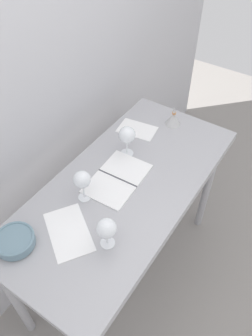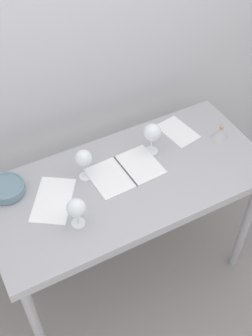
{
  "view_description": "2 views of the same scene",
  "coord_description": "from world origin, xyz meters",
  "px_view_note": "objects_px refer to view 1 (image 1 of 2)",
  "views": [
    {
      "loc": [
        -0.91,
        -0.62,
        2.15
      ],
      "look_at": [
        0.03,
        0.01,
        0.98
      ],
      "focal_mm": 35.36,
      "sensor_mm": 36.0,
      "label": 1
    },
    {
      "loc": [
        -0.66,
        -1.23,
        2.47
      ],
      "look_at": [
        -0.01,
        -0.0,
        0.98
      ],
      "focal_mm": 46.11,
      "sensor_mm": 36.0,
      "label": 2
    }
  ],
  "objects_px": {
    "open_notebook": "(117,178)",
    "tasting_bowl": "(15,241)",
    "wine_glass_near_left": "(107,229)",
    "wine_glass_far_right": "(127,136)",
    "tasting_sheet_lower": "(69,232)",
    "wine_glass_far_left": "(82,180)",
    "tasting_sheet_upper": "(137,129)",
    "decanter_funnel": "(173,119)"
  },
  "relations": [
    {
      "from": "wine_glass_far_right",
      "to": "tasting_bowl",
      "type": "distance_m",
      "value": 0.75
    },
    {
      "from": "tasting_sheet_upper",
      "to": "decanter_funnel",
      "type": "relative_size",
      "value": 1.77
    },
    {
      "from": "tasting_sheet_lower",
      "to": "decanter_funnel",
      "type": "xyz_separation_m",
      "value": [
        0.93,
        -0.02,
        0.04
      ]
    },
    {
      "from": "wine_glass_far_left",
      "to": "tasting_sheet_upper",
      "type": "bearing_deg",
      "value": 6.48
    },
    {
      "from": "wine_glass_near_left",
      "to": "tasting_sheet_upper",
      "type": "distance_m",
      "value": 0.79
    },
    {
      "from": "tasting_sheet_lower",
      "to": "tasting_sheet_upper",
      "type": "bearing_deg",
      "value": 43.08
    },
    {
      "from": "wine_glass_near_left",
      "to": "open_notebook",
      "type": "relative_size",
      "value": 0.43
    },
    {
      "from": "tasting_sheet_lower",
      "to": "tasting_bowl",
      "type": "height_order",
      "value": "tasting_bowl"
    },
    {
      "from": "tasting_sheet_lower",
      "to": "decanter_funnel",
      "type": "distance_m",
      "value": 0.94
    },
    {
      "from": "tasting_sheet_upper",
      "to": "decanter_funnel",
      "type": "bearing_deg",
      "value": -51.39
    },
    {
      "from": "wine_glass_far_right",
      "to": "wine_glass_near_left",
      "type": "bearing_deg",
      "value": -154.74
    },
    {
      "from": "wine_glass_far_right",
      "to": "decanter_funnel",
      "type": "xyz_separation_m",
      "value": [
        0.37,
        -0.09,
        -0.09
      ]
    },
    {
      "from": "wine_glass_far_left",
      "to": "wine_glass_far_right",
      "type": "bearing_deg",
      "value": 0.25
    },
    {
      "from": "wine_glass_far_right",
      "to": "wine_glass_far_left",
      "type": "distance_m",
      "value": 0.37
    },
    {
      "from": "open_notebook",
      "to": "tasting_sheet_lower",
      "type": "xyz_separation_m",
      "value": [
        -0.38,
        -0.0,
        -0.0
      ]
    },
    {
      "from": "decanter_funnel",
      "to": "wine_glass_near_left",
      "type": "bearing_deg",
      "value": -169.92
    },
    {
      "from": "open_notebook",
      "to": "tasting_bowl",
      "type": "xyz_separation_m",
      "value": [
        -0.55,
        0.14,
        0.03
      ]
    },
    {
      "from": "wine_glass_far_left",
      "to": "decanter_funnel",
      "type": "xyz_separation_m",
      "value": [
        0.74,
        -0.08,
        -0.09
      ]
    },
    {
      "from": "wine_glass_near_left",
      "to": "wine_glass_far_right",
      "type": "bearing_deg",
      "value": 25.26
    },
    {
      "from": "wine_glass_far_left",
      "to": "tasting_bowl",
      "type": "height_order",
      "value": "wine_glass_far_left"
    },
    {
      "from": "tasting_bowl",
      "to": "tasting_sheet_upper",
      "type": "bearing_deg",
      "value": -0.92
    },
    {
      "from": "wine_glass_far_right",
      "to": "decanter_funnel",
      "type": "height_order",
      "value": "wine_glass_far_right"
    },
    {
      "from": "open_notebook",
      "to": "tasting_sheet_lower",
      "type": "bearing_deg",
      "value": 177.19
    },
    {
      "from": "tasting_sheet_upper",
      "to": "tasting_bowl",
      "type": "height_order",
      "value": "tasting_bowl"
    },
    {
      "from": "tasting_sheet_lower",
      "to": "open_notebook",
      "type": "bearing_deg",
      "value": 33.6
    },
    {
      "from": "open_notebook",
      "to": "decanter_funnel",
      "type": "bearing_deg",
      "value": -5.04
    },
    {
      "from": "wine_glass_far_left",
      "to": "tasting_sheet_lower",
      "type": "distance_m",
      "value": 0.24
    },
    {
      "from": "tasting_sheet_upper",
      "to": "tasting_sheet_lower",
      "type": "height_order",
      "value": "same"
    },
    {
      "from": "wine_glass_far_left",
      "to": "wine_glass_near_left",
      "type": "distance_m",
      "value": 0.28
    },
    {
      "from": "wine_glass_far_left",
      "to": "tasting_sheet_lower",
      "type": "bearing_deg",
      "value": -161.49
    },
    {
      "from": "wine_glass_far_left",
      "to": "tasting_bowl",
      "type": "relative_size",
      "value": 0.99
    },
    {
      "from": "open_notebook",
      "to": "tasting_sheet_upper",
      "type": "relative_size",
      "value": 1.64
    },
    {
      "from": "wine_glass_far_right",
      "to": "tasting_sheet_upper",
      "type": "height_order",
      "value": "wine_glass_far_right"
    },
    {
      "from": "tasting_bowl",
      "to": "open_notebook",
      "type": "bearing_deg",
      "value": -14.62
    },
    {
      "from": "tasting_bowl",
      "to": "wine_glass_far_right",
      "type": "bearing_deg",
      "value": -6.11
    },
    {
      "from": "wine_glass_near_left",
      "to": "decanter_funnel",
      "type": "relative_size",
      "value": 1.25
    },
    {
      "from": "wine_glass_far_left",
      "to": "tasting_sheet_lower",
      "type": "relative_size",
      "value": 0.63
    },
    {
      "from": "open_notebook",
      "to": "tasting_sheet_upper",
      "type": "xyz_separation_m",
      "value": [
        0.39,
        0.13,
        -0.0
      ]
    },
    {
      "from": "wine_glass_far_right",
      "to": "tasting_sheet_lower",
      "type": "bearing_deg",
      "value": -173.34
    },
    {
      "from": "wine_glass_far_right",
      "to": "tasting_sheet_upper",
      "type": "relative_size",
      "value": 0.81
    },
    {
      "from": "decanter_funnel",
      "to": "tasting_sheet_upper",
      "type": "bearing_deg",
      "value": 137.75
    },
    {
      "from": "wine_glass_near_left",
      "to": "open_notebook",
      "type": "distance_m",
      "value": 0.39
    }
  ]
}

